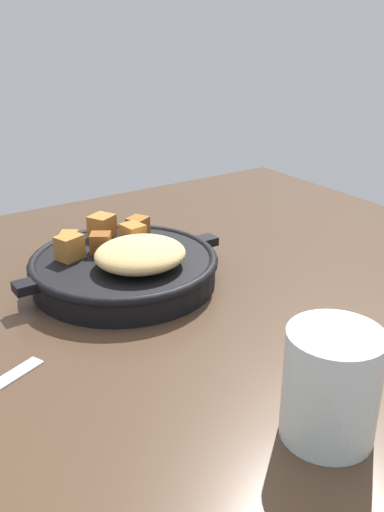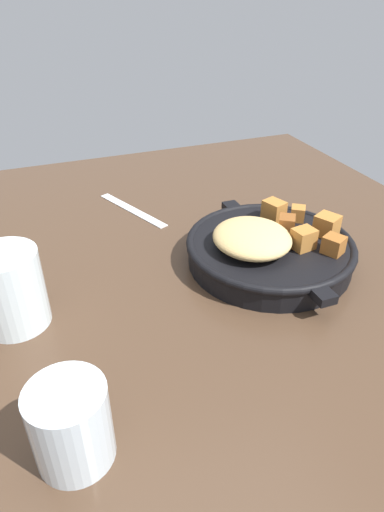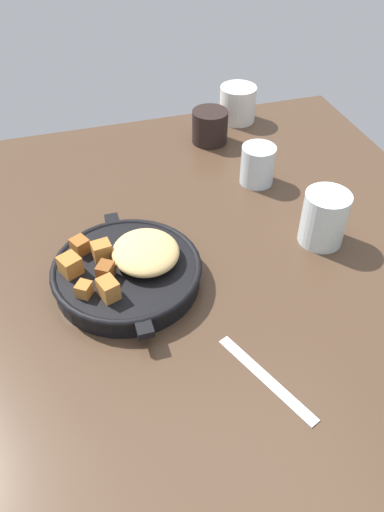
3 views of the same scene
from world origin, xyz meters
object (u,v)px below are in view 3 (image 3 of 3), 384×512
(water_glass_tall, at_px, (324,218))
(ceramic_mug_white, at_px, (238,104))
(butter_knife, at_px, (266,378))
(water_glass_short, at_px, (258,165))
(coffee_mug_dark, at_px, (210,127))
(cast_iron_skillet, at_px, (128,270))

(water_glass_tall, relative_size, ceramic_mug_white, 1.14)
(butter_knife, distance_m, water_glass_short, 0.48)
(ceramic_mug_white, height_order, water_glass_short, ceramic_mug_white)
(coffee_mug_dark, distance_m, water_glass_tall, 0.40)
(butter_knife, relative_size, water_glass_short, 2.20)
(cast_iron_skillet, relative_size, coffee_mug_dark, 3.54)
(cast_iron_skillet, height_order, water_glass_tall, water_glass_tall)
(ceramic_mug_white, bearing_deg, cast_iron_skillet, -37.60)
(butter_knife, xyz_separation_m, water_glass_short, (-0.45, 0.17, 0.04))
(butter_knife, xyz_separation_m, water_glass_tall, (-0.25, 0.21, 0.05))
(cast_iron_skillet, relative_size, butter_knife, 1.63)
(coffee_mug_dark, bearing_deg, water_glass_tall, 11.50)
(coffee_mug_dark, bearing_deg, water_glass_short, 12.25)
(butter_knife, distance_m, ceramic_mug_white, 0.75)
(coffee_mug_dark, xyz_separation_m, ceramic_mug_white, (-0.08, 0.10, 0.00))
(cast_iron_skillet, height_order, water_glass_short, water_glass_short)
(butter_knife, distance_m, coffee_mug_dark, 0.65)
(cast_iron_skillet, xyz_separation_m, water_glass_short, (-0.21, 0.31, 0.01))
(water_glass_tall, bearing_deg, cast_iron_skillet, -88.92)
(cast_iron_skillet, bearing_deg, butter_knife, 30.67)
(water_glass_tall, relative_size, water_glass_short, 1.22)
(butter_knife, height_order, ceramic_mug_white, ceramic_mug_white)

